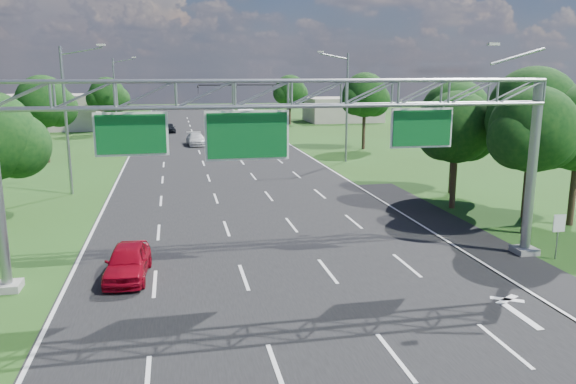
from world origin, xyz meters
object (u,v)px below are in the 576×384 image
object	(u,v)px
traffic_signal	(262,96)
box_truck	(247,121)
red_coupe	(128,262)
regulatory_sign	(559,227)
sign_gantry	(292,109)

from	to	relation	value
traffic_signal	box_truck	distance (m)	6.68
box_truck	red_coupe	bearing A→B (deg)	-99.56
regulatory_sign	traffic_signal	bearing A→B (deg)	95.20
sign_gantry	traffic_signal	distance (m)	53.51
red_coupe	box_truck	size ratio (longest dim) A/B	0.53
red_coupe	traffic_signal	bearing A→B (deg)	78.88
traffic_signal	box_truck	bearing A→B (deg)	104.49
sign_gantry	traffic_signal	bearing A→B (deg)	82.32
regulatory_sign	red_coupe	distance (m)	18.95
red_coupe	sign_gantry	bearing A→B (deg)	-0.14
sign_gantry	regulatory_sign	size ratio (longest dim) A/B	11.19
traffic_signal	red_coupe	xyz separation A→B (m)	(-13.96, -52.54, -4.47)
sign_gantry	regulatory_sign	xyz separation A→B (m)	(12.07, -1.02, -5.38)
sign_gantry	regulatory_sign	bearing A→B (deg)	-4.83
sign_gantry	red_coupe	world-z (taller)	sign_gantry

